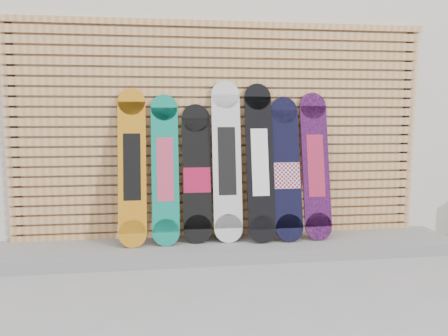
{
  "coord_description": "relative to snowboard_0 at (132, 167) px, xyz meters",
  "views": [
    {
      "loc": [
        -0.72,
        -3.47,
        1.38
      ],
      "look_at": [
        -0.15,
        0.75,
        0.85
      ],
      "focal_mm": 35.0,
      "sensor_mm": 36.0,
      "label": 1
    }
  ],
  "objects": [
    {
      "name": "building",
      "position": [
        1.54,
        2.73,
        0.93
      ],
      "size": [
        12.0,
        5.0,
        3.6
      ],
      "primitive_type": "cube",
      "color": "beige",
      "rests_on": "ground"
    },
    {
      "name": "snowboard_0",
      "position": [
        0.0,
        0.0,
        0.0
      ],
      "size": [
        0.27,
        0.35,
        1.51
      ],
      "color": "#C67A15",
      "rests_on": "concrete_step"
    },
    {
      "name": "snowboard_3",
      "position": [
        0.92,
        0.02,
        0.04
      ],
      "size": [
        0.29,
        0.31,
        1.59
      ],
      "color": "silver",
      "rests_on": "concrete_step"
    },
    {
      "name": "concrete_step",
      "position": [
        0.89,
        -0.09,
        -0.81
      ],
      "size": [
        4.6,
        0.7,
        0.12
      ],
      "primitive_type": "cube",
      "color": "gray",
      "rests_on": "ground"
    },
    {
      "name": "snowboard_1",
      "position": [
        0.31,
        0.01,
        -0.03
      ],
      "size": [
        0.26,
        0.34,
        1.45
      ],
      "color": "#0D7D66",
      "rests_on": "concrete_step"
    },
    {
      "name": "snowboard_2",
      "position": [
        0.62,
        0.03,
        -0.09
      ],
      "size": [
        0.28,
        0.29,
        1.36
      ],
      "color": "black",
      "rests_on": "concrete_step"
    },
    {
      "name": "slat_wall",
      "position": [
        0.89,
        0.2,
        0.33
      ],
      "size": [
        4.26,
        0.08,
        2.29
      ],
      "color": "tan",
      "rests_on": "ground"
    },
    {
      "name": "snowboard_6",
      "position": [
        1.83,
        0.0,
        -0.02
      ],
      "size": [
        0.28,
        0.35,
        1.48
      ],
      "color": "black",
      "rests_on": "concrete_step"
    },
    {
      "name": "snowboard_4",
      "position": [
        1.25,
        -0.01,
        0.03
      ],
      "size": [
        0.27,
        0.37,
        1.57
      ],
      "color": "black",
      "rests_on": "concrete_step"
    },
    {
      "name": "ground",
      "position": [
        1.04,
        -0.77,
        -0.87
      ],
      "size": [
        80.0,
        80.0,
        0.0
      ],
      "primitive_type": "plane",
      "color": "#939496",
      "rests_on": "ground"
    },
    {
      "name": "snowboard_5",
      "position": [
        1.53,
        -0.01,
        -0.05
      ],
      "size": [
        0.28,
        0.37,
        1.44
      ],
      "color": "black",
      "rests_on": "concrete_step"
    }
  ]
}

